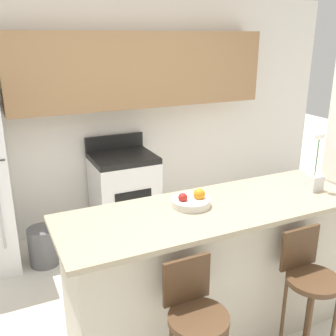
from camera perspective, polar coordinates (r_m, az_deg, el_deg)
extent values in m
plane|color=beige|center=(3.23, 6.01, -22.45)|extent=(14.00, 14.00, 0.00)
cube|color=white|center=(4.46, -7.72, 7.58)|extent=(5.60, 0.06, 2.55)
cube|color=#9E754C|center=(4.30, -3.91, 14.07)|extent=(2.80, 0.32, 0.77)
cube|color=white|center=(4.24, -7.71, 11.27)|extent=(0.62, 0.28, 0.12)
cube|color=beige|center=(2.93, 6.35, -15.12)|extent=(2.00, 0.59, 0.99)
cube|color=tan|center=(2.68, 6.74, -5.95)|extent=(2.12, 0.71, 0.04)
cylinder|color=#B2B2B7|center=(3.75, -23.08, -6.55)|extent=(0.02, 0.02, 0.62)
cube|color=white|center=(4.39, -6.36, -4.21)|extent=(0.67, 0.59, 0.85)
cube|color=black|center=(4.23, -6.57, 1.48)|extent=(0.67, 0.59, 0.06)
cube|color=black|center=(4.45, -7.78, 3.77)|extent=(0.67, 0.04, 0.16)
cube|color=black|center=(4.11, -5.01, -5.13)|extent=(0.40, 0.01, 0.27)
cylinder|color=#4C331E|center=(2.29, 4.48, -20.99)|extent=(0.34, 0.34, 0.03)
cube|color=#4C331E|center=(2.30, 2.73, -15.91)|extent=(0.29, 0.02, 0.28)
cylinder|color=#4C331E|center=(2.73, 20.36, -15.05)|extent=(0.34, 0.34, 0.03)
cube|color=#4C331E|center=(2.73, 18.57, -10.91)|extent=(0.29, 0.02, 0.28)
cylinder|color=#4C331E|center=(2.94, 22.83, -20.88)|extent=(0.02, 0.02, 0.64)
cylinder|color=#4C331E|center=(2.92, 16.30, -20.29)|extent=(0.02, 0.02, 0.64)
cylinder|color=#4C331E|center=(3.05, 19.63, -18.79)|extent=(0.02, 0.02, 0.64)
cube|color=white|center=(3.12, 20.39, -1.97)|extent=(0.10, 0.10, 0.11)
cylinder|color=#386633|center=(3.06, 20.81, 1.53)|extent=(0.01, 0.01, 0.28)
sphere|color=white|center=(3.02, 21.16, 4.48)|extent=(0.07, 0.07, 0.07)
cylinder|color=silver|center=(2.67, 3.30, -4.98)|extent=(0.27, 0.27, 0.05)
sphere|color=orange|center=(2.67, 4.55, -3.84)|extent=(0.08, 0.08, 0.08)
sphere|color=red|center=(2.62, 2.16, -4.30)|extent=(0.06, 0.06, 0.06)
cylinder|color=#59595B|center=(4.05, -17.62, -10.77)|extent=(0.28, 0.28, 0.38)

